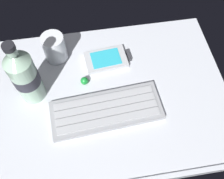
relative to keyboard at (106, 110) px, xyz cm
name	(u,v)px	position (x,y,z in cm)	size (l,w,h in cm)	color
ground_plane	(112,97)	(2.27, 4.52, -1.79)	(64.00, 48.00, 2.80)	silver
keyboard	(106,110)	(0.00, 0.00, 0.00)	(29.66, 12.87, 1.70)	#93969B
handheld_device	(108,59)	(2.93, 16.26, -0.08)	(13.28, 8.69, 1.50)	#B7BABF
juice_cup	(55,49)	(-11.92, 20.07, 3.10)	(6.40, 6.40, 8.50)	silver
water_bottle	(25,76)	(-18.80, 8.55, 8.20)	(6.73, 6.73, 20.80)	#9EC1A8
trackball_mouse	(84,81)	(-4.73, 9.75, 0.29)	(2.20, 2.20, 2.20)	#198C33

